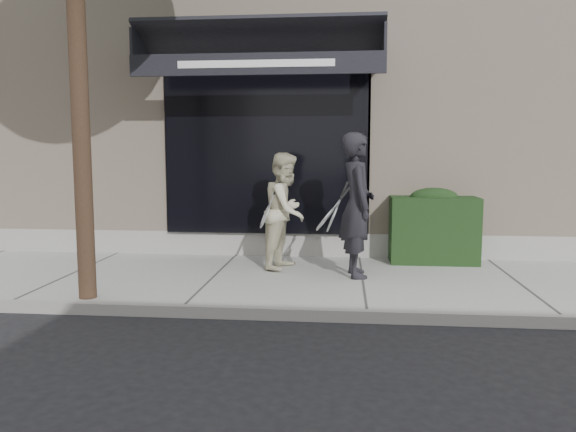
# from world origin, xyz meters

# --- Properties ---
(ground) EXTENTS (80.00, 80.00, 0.00)m
(ground) POSITION_xyz_m (0.00, 0.00, 0.00)
(ground) COLOR black
(ground) RESTS_ON ground
(sidewalk) EXTENTS (20.00, 3.00, 0.12)m
(sidewalk) POSITION_xyz_m (0.00, 0.00, 0.06)
(sidewalk) COLOR gray
(sidewalk) RESTS_ON ground
(curb) EXTENTS (20.00, 0.10, 0.14)m
(curb) POSITION_xyz_m (0.00, -1.55, 0.07)
(curb) COLOR gray
(curb) RESTS_ON ground
(building_facade) EXTENTS (14.30, 8.04, 5.64)m
(building_facade) POSITION_xyz_m (-0.01, 4.96, 2.74)
(building_facade) COLOR beige
(building_facade) RESTS_ON ground
(hedge) EXTENTS (1.30, 0.70, 1.14)m
(hedge) POSITION_xyz_m (1.10, 1.25, 0.66)
(hedge) COLOR black
(hedge) RESTS_ON sidewalk
(pedestrian_front) EXTENTS (0.82, 0.85, 1.94)m
(pedestrian_front) POSITION_xyz_m (-0.08, 0.15, 1.09)
(pedestrian_front) COLOR black
(pedestrian_front) RESTS_ON sidewalk
(pedestrian_back) EXTENTS (0.83, 0.95, 1.67)m
(pedestrian_back) POSITION_xyz_m (-1.09, 0.58, 0.95)
(pedestrian_back) COLOR beige
(pedestrian_back) RESTS_ON sidewalk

